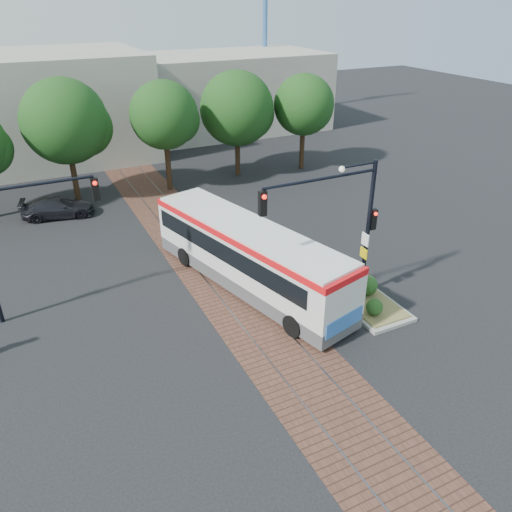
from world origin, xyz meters
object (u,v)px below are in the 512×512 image
at_px(traffic_island, 357,290).
at_px(signal_pole_main, 346,214).
at_px(city_bus, 248,253).
at_px(signal_pole_left, 11,232).
at_px(parked_car, 58,207).

relative_size(traffic_island, signal_pole_main, 0.87).
height_order(city_bus, signal_pole_main, signal_pole_main).
relative_size(city_bus, signal_pole_left, 1.92).
distance_m(signal_pole_main, signal_pole_left, 13.14).
bearing_deg(signal_pole_main, traffic_island, -5.36).
bearing_deg(parked_car, signal_pole_left, 177.64).
relative_size(signal_pole_main, signal_pole_left, 1.00).
bearing_deg(parked_car, traffic_island, -134.06).
xyz_separation_m(traffic_island, signal_pole_main, (-0.96, 0.09, 3.83)).
height_order(city_bus, signal_pole_left, signal_pole_left).
bearing_deg(signal_pole_main, parked_car, 122.98).
bearing_deg(city_bus, signal_pole_main, -58.50).
xyz_separation_m(traffic_island, signal_pole_left, (-13.19, 4.89, 3.54)).
distance_m(traffic_island, parked_car, 18.69).
relative_size(city_bus, signal_pole_main, 1.92).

